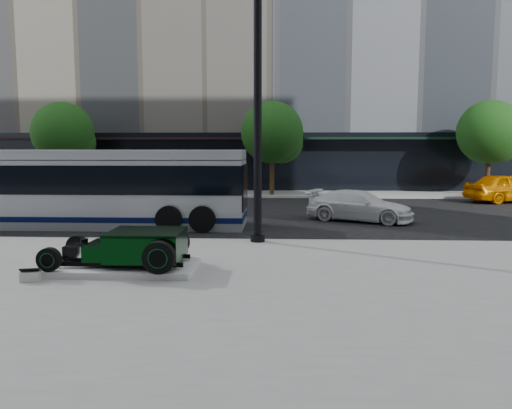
{
  "coord_description": "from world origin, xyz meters",
  "views": [
    {
      "loc": [
        1.44,
        -17.65,
        3.04
      ],
      "look_at": [
        0.71,
        -1.79,
        1.2
      ],
      "focal_mm": 35.0,
      "sensor_mm": 36.0,
      "label": 1
    }
  ],
  "objects_px": {
    "lamppost": "(258,118)",
    "yellow_taxi": "(507,188)",
    "white_sedan": "(360,206)",
    "transit_bus": "(89,188)",
    "hot_rod": "(138,246)"
  },
  "relations": [
    {
      "from": "transit_bus",
      "to": "lamppost",
      "type": "bearing_deg",
      "value": -27.8
    },
    {
      "from": "lamppost",
      "to": "transit_bus",
      "type": "height_order",
      "value": "lamppost"
    },
    {
      "from": "white_sedan",
      "to": "transit_bus",
      "type": "bearing_deg",
      "value": 124.5
    },
    {
      "from": "hot_rod",
      "to": "transit_bus",
      "type": "bearing_deg",
      "value": 118.58
    },
    {
      "from": "transit_bus",
      "to": "white_sedan",
      "type": "height_order",
      "value": "transit_bus"
    },
    {
      "from": "lamppost",
      "to": "transit_bus",
      "type": "distance_m",
      "value": 7.9
    },
    {
      "from": "lamppost",
      "to": "white_sedan",
      "type": "distance_m",
      "value": 7.4
    },
    {
      "from": "lamppost",
      "to": "yellow_taxi",
      "type": "bearing_deg",
      "value": 43.96
    },
    {
      "from": "white_sedan",
      "to": "hot_rod",
      "type": "bearing_deg",
      "value": 168.63
    },
    {
      "from": "transit_bus",
      "to": "white_sedan",
      "type": "bearing_deg",
      "value": 9.66
    },
    {
      "from": "white_sedan",
      "to": "yellow_taxi",
      "type": "height_order",
      "value": "yellow_taxi"
    },
    {
      "from": "hot_rod",
      "to": "yellow_taxi",
      "type": "relative_size",
      "value": 0.69
    },
    {
      "from": "hot_rod",
      "to": "lamppost",
      "type": "relative_size",
      "value": 0.39
    },
    {
      "from": "transit_bus",
      "to": "yellow_taxi",
      "type": "relative_size",
      "value": 2.6
    },
    {
      "from": "lamppost",
      "to": "white_sedan",
      "type": "height_order",
      "value": "lamppost"
    }
  ]
}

